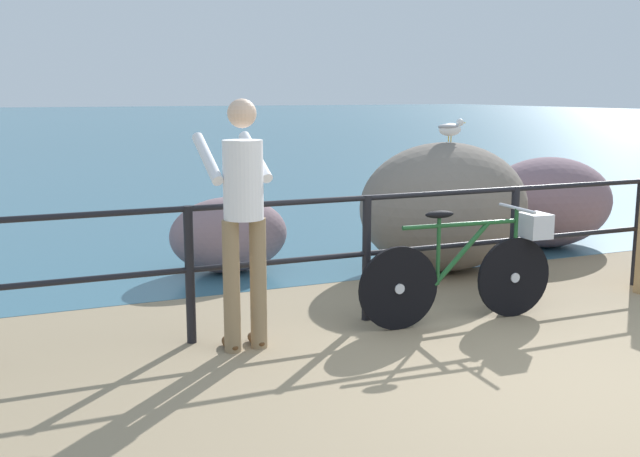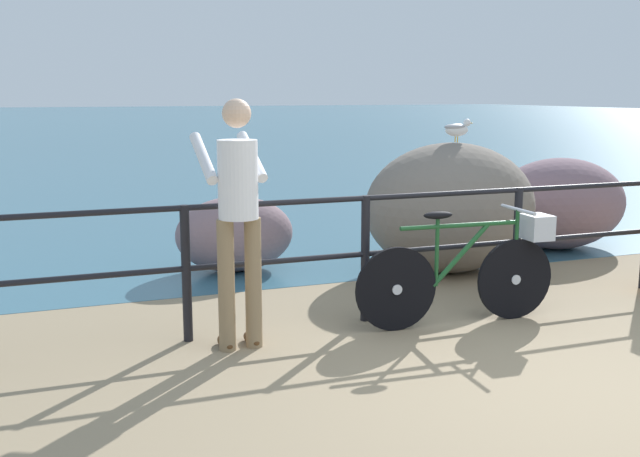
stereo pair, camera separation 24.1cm
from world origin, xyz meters
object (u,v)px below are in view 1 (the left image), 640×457
(person_at_railing, at_px, (243,213))
(breakwater_boulder_right, at_px, (547,202))
(bicycle, at_px, (475,265))
(breakwater_boulder_main, at_px, (444,207))
(breakwater_boulder_left, at_px, (229,235))
(seagull, at_px, (450,128))

(person_at_railing, height_order, breakwater_boulder_right, person_at_railing)
(bicycle, distance_m, breakwater_boulder_main, 1.77)
(person_at_railing, bearing_deg, breakwater_boulder_right, -66.86)
(breakwater_boulder_right, bearing_deg, breakwater_boulder_left, 176.55)
(breakwater_boulder_left, xyz_separation_m, breakwater_boulder_right, (3.85, -0.23, 0.15))
(breakwater_boulder_right, xyz_separation_m, seagull, (-1.73, -0.54, 0.93))
(breakwater_boulder_main, bearing_deg, bicycle, -114.06)
(breakwater_boulder_left, relative_size, breakwater_boulder_right, 0.73)
(person_at_railing, relative_size, breakwater_boulder_left, 1.46)
(bicycle, relative_size, person_at_railing, 0.95)
(bicycle, distance_m, breakwater_boulder_left, 2.75)
(person_at_railing, relative_size, breakwater_boulder_main, 0.99)
(bicycle, xyz_separation_m, breakwater_boulder_left, (-1.34, 2.40, -0.08))
(breakwater_boulder_main, relative_size, breakwater_boulder_right, 1.08)
(breakwater_boulder_left, bearing_deg, seagull, -19.96)
(breakwater_boulder_left, relative_size, seagull, 3.62)
(breakwater_boulder_left, bearing_deg, breakwater_boulder_main, -20.97)
(person_at_railing, xyz_separation_m, seagull, (2.67, 1.55, 0.47))
(breakwater_boulder_right, distance_m, seagull, 2.03)
(bicycle, bearing_deg, breakwater_boulder_right, 44.13)
(bicycle, distance_m, seagull, 2.06)
(person_at_railing, distance_m, breakwater_boulder_right, 4.89)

